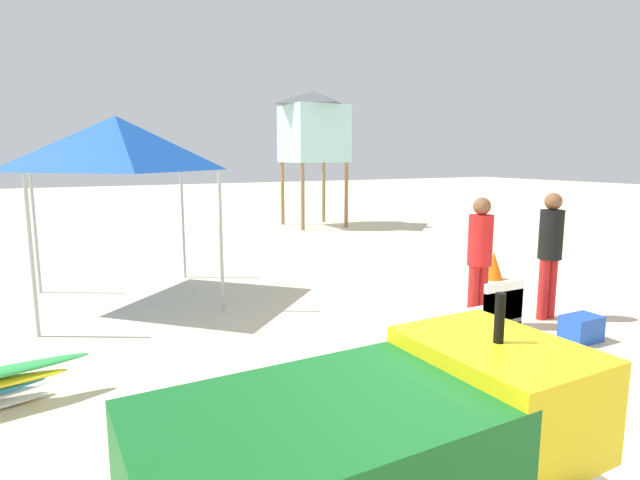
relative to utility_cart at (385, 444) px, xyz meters
name	(u,v)px	position (x,y,z in m)	size (l,w,h in m)	color
ground	(464,448)	(1.29, 0.75, -0.78)	(80.00, 80.00, 0.00)	beige
utility_cart	(385,444)	(0.00, 0.00, 0.00)	(2.58, 1.34, 1.50)	#146023
stacked_plastic_chairs	(492,324)	(2.29, 1.47, -0.13)	(0.48, 0.48, 1.11)	white
lifeguard_near_left	(550,247)	(4.66, 2.75, 0.25)	(0.32, 0.32, 1.79)	red
lifeguard_near_center	(480,253)	(3.53, 2.94, 0.23)	(0.32, 0.32, 1.75)	red
popup_canopy	(117,144)	(-0.52, 6.44, 1.68)	(2.48, 2.48, 2.88)	#B2B2B7
lifeguard_tower	(314,127)	(6.23, 13.15, 2.43)	(1.98, 1.98, 4.34)	olive
traffic_cone_near	(493,266)	(5.80, 4.85, -0.53)	(0.36, 0.36, 0.52)	orange
cooler_box	(581,329)	(4.28, 1.91, -0.62)	(0.47, 0.32, 0.32)	blue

